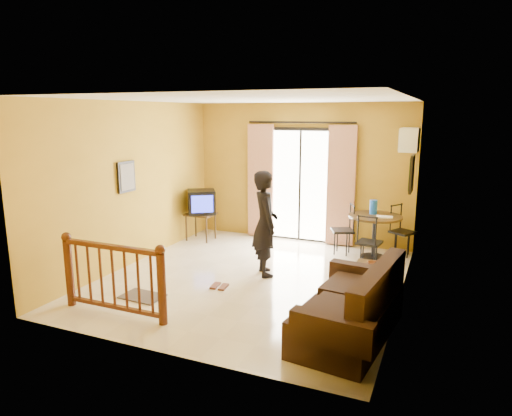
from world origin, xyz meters
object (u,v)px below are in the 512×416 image
at_px(television, 202,202).
at_px(standing_person, 265,223).
at_px(sofa, 353,311).
at_px(dining_table, 375,224).
at_px(coffee_table, 371,279).

height_order(television, standing_person, standing_person).
bearing_deg(sofa, dining_table, 101.82).
xyz_separation_m(television, coffee_table, (3.72, -1.71, -0.53)).
relative_size(sofa, standing_person, 1.16).
relative_size(television, dining_table, 0.75).
xyz_separation_m(television, dining_table, (3.47, 0.17, -0.18)).
distance_m(dining_table, sofa, 3.20).
bearing_deg(dining_table, sofa, -85.47).
height_order(dining_table, sofa, sofa).
bearing_deg(standing_person, sofa, -167.04).
xyz_separation_m(dining_table, standing_person, (-1.51, -1.57, 0.23)).
relative_size(television, standing_person, 0.42).
bearing_deg(coffee_table, television, 155.34).
bearing_deg(standing_person, coffee_table, -134.56).
distance_m(television, dining_table, 3.48).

